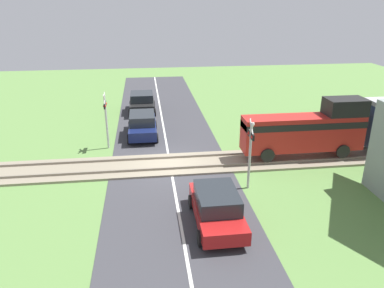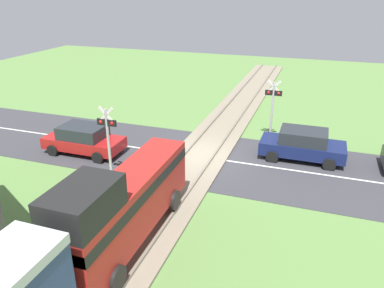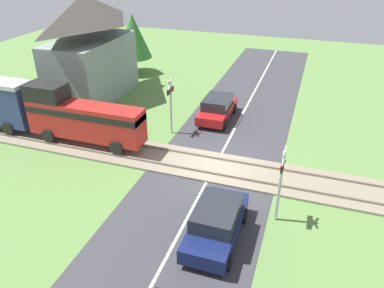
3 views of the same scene
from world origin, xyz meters
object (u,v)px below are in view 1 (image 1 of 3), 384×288
(car_near_crossing, at_px, (142,124))
(car_far_side, at_px, (217,207))
(crossing_signal_west_approach, at_px, (106,114))
(train, at_px, (365,125))
(crossing_signal_east_approach, at_px, (250,146))
(car_behind_queue, at_px, (142,102))

(car_near_crossing, height_order, car_far_side, car_near_crossing)
(crossing_signal_west_approach, bearing_deg, car_near_crossing, 131.84)
(train, relative_size, car_far_side, 3.36)
(train, relative_size, crossing_signal_east_approach, 4.00)
(train, xyz_separation_m, car_behind_queue, (-10.37, -12.42, -1.06))
(car_near_crossing, bearing_deg, crossing_signal_west_approach, -48.16)
(train, relative_size, car_behind_queue, 3.69)
(car_behind_queue, xyz_separation_m, crossing_signal_west_approach, (7.36, -2.08, 1.37))
(train, distance_m, car_behind_queue, 16.22)
(crossing_signal_east_approach, bearing_deg, car_near_crossing, -147.77)
(car_near_crossing, height_order, car_behind_queue, car_behind_queue)
(car_behind_queue, bearing_deg, car_far_side, 10.11)
(car_far_side, height_order, crossing_signal_west_approach, crossing_signal_west_approach)
(train, bearing_deg, car_near_crossing, -111.36)
(car_far_side, bearing_deg, car_near_crossing, -164.86)
(car_near_crossing, relative_size, crossing_signal_west_approach, 1.19)
(car_near_crossing, relative_size, car_far_side, 1.00)
(car_behind_queue, distance_m, crossing_signal_east_approach, 14.32)
(crossing_signal_west_approach, bearing_deg, car_far_side, 29.41)
(car_near_crossing, height_order, crossing_signal_east_approach, crossing_signal_east_approach)
(car_near_crossing, distance_m, car_behind_queue, 5.51)
(crossing_signal_west_approach, xyz_separation_m, crossing_signal_east_approach, (6.00, 7.03, 0.00))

